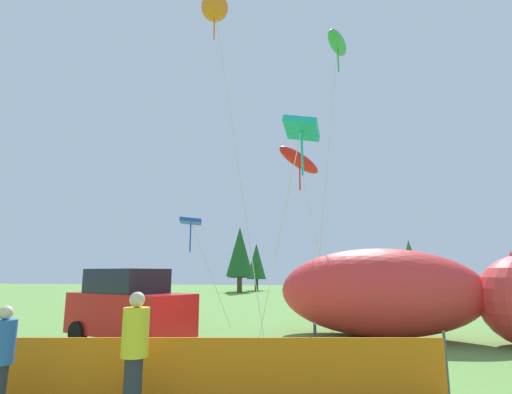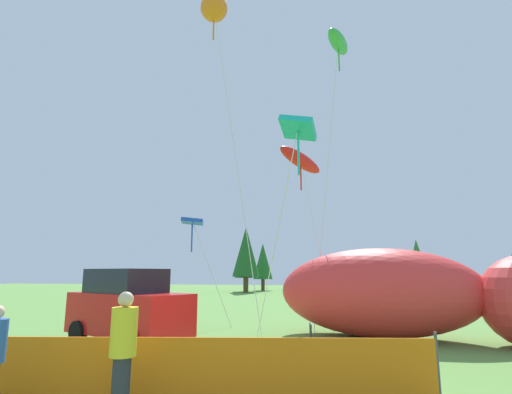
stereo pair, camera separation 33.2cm
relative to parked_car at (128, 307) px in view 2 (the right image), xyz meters
The scene contains 15 objects.
ground_plane 4.34m from the parked_car, 30.59° to the right, with size 120.00×120.00×0.00m, color #609342.
parked_car is the anchor object (origin of this frame).
folding_chair 5.74m from the parked_car, 16.30° to the right, with size 0.56×0.56×0.90m.
inflatable_cat 8.78m from the parked_car, 15.83° to the left, with size 9.02×4.79×2.92m.
safety_fence 5.94m from the parked_car, 58.35° to the right, with size 9.51×1.69×1.14m.
spectator_in_green_shirt 6.51m from the parked_car, 61.91° to the right, with size 0.40×0.40×1.81m.
kite_orange_flower 10.94m from the parked_car, 28.20° to the left, with size 2.48×1.29×12.30m.
kite_red_lizard 8.98m from the parked_car, 44.40° to the left, with size 2.29×2.34×7.46m.
kite_green_fish 13.02m from the parked_car, 30.68° to the left, with size 1.98×3.05×12.23m.
kite_blue_box 5.52m from the parked_car, 86.05° to the left, with size 2.48×1.13×4.40m.
kite_teal_diamond 7.29m from the parked_car, 13.70° to the right, with size 2.02×2.27×6.22m.
horizon_tree_east 36.83m from the parked_car, 93.77° to the left, with size 2.35×2.35×5.62m.
horizon_tree_west 33.80m from the parked_car, 96.43° to the left, with size 2.71×2.71×6.46m.
horizon_tree_mid 38.12m from the parked_car, 66.79° to the left, with size 2.38×2.38×5.69m.
horizon_tree_northeast 31.81m from the parked_car, 96.11° to the left, with size 2.97×2.97×7.09m.
Camera 2 is at (2.65, -9.43, 2.10)m, focal length 28.00 mm.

